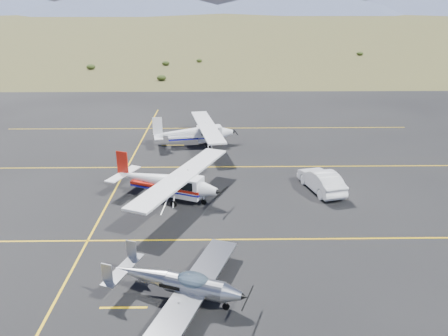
% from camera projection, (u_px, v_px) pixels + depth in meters
% --- Properties ---
extents(ground, '(1600.00, 1600.00, 0.00)m').
position_uv_depth(ground, '(198.00, 261.00, 21.55)').
color(ground, '#383D1C').
rests_on(ground, ground).
extents(apron, '(72.00, 72.00, 0.02)m').
position_uv_depth(apron, '(203.00, 200.00, 28.09)').
color(apron, black).
rests_on(apron, ground).
extents(aircraft_low_wing, '(6.01, 8.10, 1.78)m').
position_uv_depth(aircraft_low_wing, '(180.00, 283.00, 18.44)').
color(aircraft_low_wing, '#BABDC1').
rests_on(aircraft_low_wing, apron).
extents(aircraft_cessna, '(7.89, 10.57, 2.76)m').
position_uv_depth(aircraft_cessna, '(167.00, 181.00, 27.95)').
color(aircraft_cessna, white).
rests_on(aircraft_cessna, apron).
extents(aircraft_plain, '(6.54, 10.65, 2.69)m').
position_uv_depth(aircraft_plain, '(195.00, 132.00, 38.40)').
color(aircraft_plain, white).
rests_on(aircraft_plain, apron).
extents(sedan, '(2.61, 4.70, 1.47)m').
position_uv_depth(sedan, '(321.00, 180.00, 29.25)').
color(sedan, white).
rests_on(sedan, apron).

